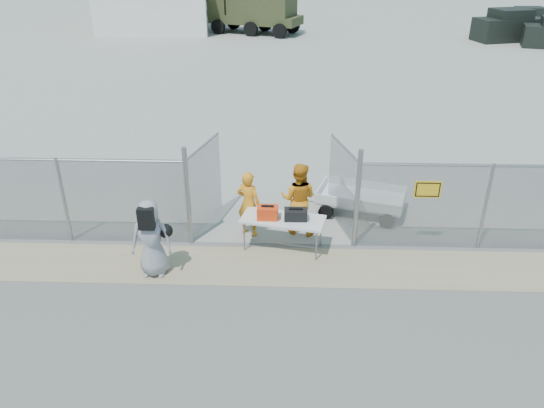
{
  "coord_description": "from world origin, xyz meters",
  "views": [
    {
      "loc": [
        0.4,
        -9.17,
        6.81
      ],
      "look_at": [
        0.0,
        2.0,
        1.1
      ],
      "focal_mm": 35.0,
      "sensor_mm": 36.0,
      "label": 1
    }
  ],
  "objects_px": {
    "security_worker_right": "(298,199)",
    "visitor": "(151,238)",
    "security_worker_left": "(249,204)",
    "folding_table": "(283,234)",
    "utility_trailer": "(361,201)"
  },
  "relations": [
    {
      "from": "security_worker_right",
      "to": "visitor",
      "type": "distance_m",
      "value": 3.77
    },
    {
      "from": "folding_table",
      "to": "utility_trailer",
      "type": "bearing_deg",
      "value": 55.05
    },
    {
      "from": "security_worker_left",
      "to": "visitor",
      "type": "xyz_separation_m",
      "value": [
        -1.99,
        -1.82,
        0.05
      ]
    },
    {
      "from": "security_worker_left",
      "to": "security_worker_right",
      "type": "height_order",
      "value": "security_worker_right"
    },
    {
      "from": "visitor",
      "to": "utility_trailer",
      "type": "relative_size",
      "value": 0.61
    },
    {
      "from": "folding_table",
      "to": "utility_trailer",
      "type": "distance_m",
      "value": 2.86
    },
    {
      "from": "folding_table",
      "to": "utility_trailer",
      "type": "height_order",
      "value": "folding_table"
    },
    {
      "from": "security_worker_right",
      "to": "visitor",
      "type": "bearing_deg",
      "value": 43.42
    },
    {
      "from": "folding_table",
      "to": "visitor",
      "type": "relative_size",
      "value": 1.08
    },
    {
      "from": "folding_table",
      "to": "security_worker_left",
      "type": "bearing_deg",
      "value": 153.76
    },
    {
      "from": "folding_table",
      "to": "utility_trailer",
      "type": "xyz_separation_m",
      "value": [
        2.09,
        1.95,
        -0.06
      ]
    },
    {
      "from": "visitor",
      "to": "security_worker_left",
      "type": "bearing_deg",
      "value": 42.2
    },
    {
      "from": "utility_trailer",
      "to": "security_worker_left",
      "type": "bearing_deg",
      "value": -139.76
    },
    {
      "from": "security_worker_right",
      "to": "visitor",
      "type": "relative_size",
      "value": 1.04
    },
    {
      "from": "security_worker_left",
      "to": "visitor",
      "type": "height_order",
      "value": "visitor"
    }
  ]
}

